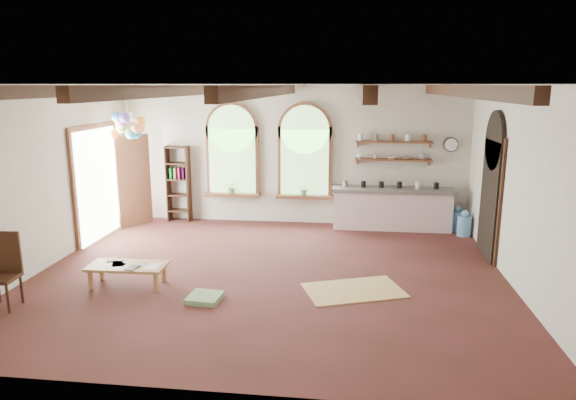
# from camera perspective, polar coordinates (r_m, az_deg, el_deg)

# --- Properties ---
(floor) EXTENTS (8.00, 8.00, 0.00)m
(floor) POSITION_cam_1_polar(r_m,az_deg,el_deg) (8.94, -2.10, -8.25)
(floor) COLOR #522221
(floor) RESTS_ON ground
(ceiling_beams) EXTENTS (6.20, 6.80, 0.18)m
(ceiling_beams) POSITION_cam_1_polar(r_m,az_deg,el_deg) (8.35, -2.28, 12.03)
(ceiling_beams) COLOR #321E10
(ceiling_beams) RESTS_ON ceiling
(window_left) EXTENTS (1.30, 0.28, 2.20)m
(window_left) POSITION_cam_1_polar(r_m,az_deg,el_deg) (12.09, -6.21, 5.18)
(window_left) COLOR brown
(window_left) RESTS_ON floor
(window_right) EXTENTS (1.30, 0.28, 2.20)m
(window_right) POSITION_cam_1_polar(r_m,az_deg,el_deg) (11.82, 1.87, 5.08)
(window_right) COLOR brown
(window_right) RESTS_ON floor
(left_doorway) EXTENTS (0.10, 1.90, 2.50)m
(left_doorway) POSITION_cam_1_polar(r_m,az_deg,el_deg) (11.53, -20.46, 1.66)
(left_doorway) COLOR brown
(left_doorway) RESTS_ON floor
(right_doorway) EXTENTS (0.10, 1.30, 2.40)m
(right_doorway) POSITION_cam_1_polar(r_m,az_deg,el_deg) (10.31, 21.49, 0.07)
(right_doorway) COLOR black
(right_doorway) RESTS_ON floor
(kitchen_counter) EXTENTS (2.68, 0.62, 0.94)m
(kitchen_counter) POSITION_cam_1_polar(r_m,az_deg,el_deg) (11.81, 11.45, -0.89)
(kitchen_counter) COLOR beige
(kitchen_counter) RESTS_ON floor
(wall_shelf_lower) EXTENTS (1.70, 0.24, 0.04)m
(wall_shelf_lower) POSITION_cam_1_polar(r_m,az_deg,el_deg) (11.78, 11.61, 4.40)
(wall_shelf_lower) COLOR brown
(wall_shelf_lower) RESTS_ON wall_back
(wall_shelf_upper) EXTENTS (1.70, 0.24, 0.04)m
(wall_shelf_upper) POSITION_cam_1_polar(r_m,az_deg,el_deg) (11.74, 11.70, 6.33)
(wall_shelf_upper) COLOR brown
(wall_shelf_upper) RESTS_ON wall_back
(wall_clock) EXTENTS (0.32, 0.04, 0.32)m
(wall_clock) POSITION_cam_1_polar(r_m,az_deg,el_deg) (11.98, 17.66, 5.88)
(wall_clock) COLOR black
(wall_clock) RESTS_ON wall_back
(bookshelf) EXTENTS (0.53, 0.32, 1.80)m
(bookshelf) POSITION_cam_1_polar(r_m,az_deg,el_deg) (12.46, -12.08, 1.79)
(bookshelf) COLOR #321E10
(bookshelf) RESTS_ON floor
(coffee_table) EXTENTS (1.26, 0.61, 0.36)m
(coffee_table) POSITION_cam_1_polar(r_m,az_deg,el_deg) (8.75, -17.42, -7.13)
(coffee_table) COLOR #AE864F
(coffee_table) RESTS_ON floor
(side_chair) EXTENTS (0.47, 0.47, 1.10)m
(side_chair) POSITION_cam_1_polar(r_m,az_deg,el_deg) (8.66, -29.08, -8.39)
(side_chair) COLOR #321E10
(side_chair) RESTS_ON floor
(floor_mat) EXTENTS (1.74, 1.40, 0.02)m
(floor_mat) POSITION_cam_1_polar(r_m,az_deg,el_deg) (8.33, 7.34, -9.91)
(floor_mat) COLOR tan
(floor_mat) RESTS_ON floor
(floor_cushion) EXTENTS (0.52, 0.52, 0.08)m
(floor_cushion) POSITION_cam_1_polar(r_m,az_deg,el_deg) (8.01, -9.23, -10.67)
(floor_cushion) COLOR #6F9667
(floor_cushion) RESTS_ON floor
(water_jug_a) EXTENTS (0.30, 0.30, 0.58)m
(water_jug_a) POSITION_cam_1_polar(r_m,az_deg,el_deg) (12.07, 18.28, -2.10)
(water_jug_a) COLOR #5890BD
(water_jug_a) RESTS_ON floor
(water_jug_b) EXTENTS (0.29, 0.29, 0.57)m
(water_jug_b) POSITION_cam_1_polar(r_m,az_deg,el_deg) (11.70, 19.00, -2.62)
(water_jug_b) COLOR #5890BD
(water_jug_b) RESTS_ON floor
(balloon_cluster) EXTENTS (0.71, 0.76, 1.14)m
(balloon_cluster) POSITION_cam_1_polar(r_m,az_deg,el_deg) (11.59, -17.37, 7.85)
(balloon_cluster) COLOR silver
(balloon_cluster) RESTS_ON floor
(table_book) EXTENTS (0.24, 0.28, 0.02)m
(table_book) POSITION_cam_1_polar(r_m,az_deg,el_deg) (9.05, -19.47, -6.29)
(table_book) COLOR olive
(table_book) RESTS_ON coffee_table
(tablet) EXTENTS (0.21, 0.27, 0.01)m
(tablet) POSITION_cam_1_polar(r_m,az_deg,el_deg) (8.56, -16.90, -7.21)
(tablet) COLOR black
(tablet) RESTS_ON coffee_table
(potted_plant_left) EXTENTS (0.27, 0.23, 0.30)m
(potted_plant_left) POSITION_cam_1_polar(r_m,az_deg,el_deg) (12.11, -6.24, 1.45)
(potted_plant_left) COLOR #598C4C
(potted_plant_left) RESTS_ON window_left
(potted_plant_right) EXTENTS (0.27, 0.23, 0.30)m
(potted_plant_right) POSITION_cam_1_polar(r_m,az_deg,el_deg) (11.85, 1.80, 1.26)
(potted_plant_right) COLOR #598C4C
(potted_plant_right) RESTS_ON window_right
(shelf_cup_a) EXTENTS (0.12, 0.10, 0.10)m
(shelf_cup_a) POSITION_cam_1_polar(r_m,az_deg,el_deg) (11.74, 7.97, 4.84)
(shelf_cup_a) COLOR white
(shelf_cup_a) RESTS_ON wall_shelf_lower
(shelf_cup_b) EXTENTS (0.10, 0.10, 0.09)m
(shelf_cup_b) POSITION_cam_1_polar(r_m,az_deg,el_deg) (11.75, 9.68, 4.78)
(shelf_cup_b) COLOR beige
(shelf_cup_b) RESTS_ON wall_shelf_lower
(shelf_bowl_a) EXTENTS (0.22, 0.22, 0.05)m
(shelf_bowl_a) POSITION_cam_1_polar(r_m,az_deg,el_deg) (11.77, 11.38, 4.63)
(shelf_bowl_a) COLOR beige
(shelf_bowl_a) RESTS_ON wall_shelf_lower
(shelf_bowl_b) EXTENTS (0.20, 0.20, 0.06)m
(shelf_bowl_b) POSITION_cam_1_polar(r_m,az_deg,el_deg) (11.81, 13.08, 4.59)
(shelf_bowl_b) COLOR #8C664C
(shelf_bowl_b) RESTS_ON wall_shelf_lower
(shelf_vase) EXTENTS (0.18, 0.18, 0.19)m
(shelf_vase) POSITION_cam_1_polar(r_m,az_deg,el_deg) (11.84, 14.78, 4.84)
(shelf_vase) COLOR slate
(shelf_vase) RESTS_ON wall_shelf_lower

